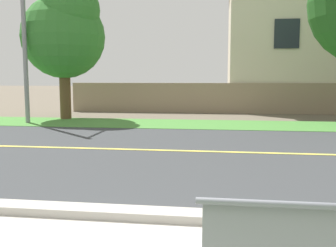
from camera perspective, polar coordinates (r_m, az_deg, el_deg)
name	(u,v)px	position (r m, az deg, el deg)	size (l,w,h in m)	color
ground_plane	(193,140)	(9.95, 3.72, -2.55)	(140.00, 140.00, 0.00)	#665B4C
curb_edge	(156,215)	(4.48, -1.78, -13.54)	(44.00, 0.30, 0.11)	#ADA89E
street_asphalt	(188,151)	(8.47, 2.97, -4.16)	(52.00, 8.00, 0.01)	#383A3D
road_centre_line	(188,151)	(8.47, 2.97, -4.13)	(48.00, 0.14, 0.01)	#E0CC4C
far_verge_grass	(200,124)	(13.42, 4.83, -0.11)	(48.00, 2.80, 0.02)	#478438
shade_tree_far_left	(65,31)	(15.67, -15.17, 13.29)	(3.22, 3.22, 5.32)	brown
garden_wall	(207,98)	(17.94, 5.85, 3.83)	(13.00, 0.36, 1.40)	gray
house_across_street	(316,40)	(21.75, 21.36, 11.61)	(9.73, 6.91, 7.14)	beige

